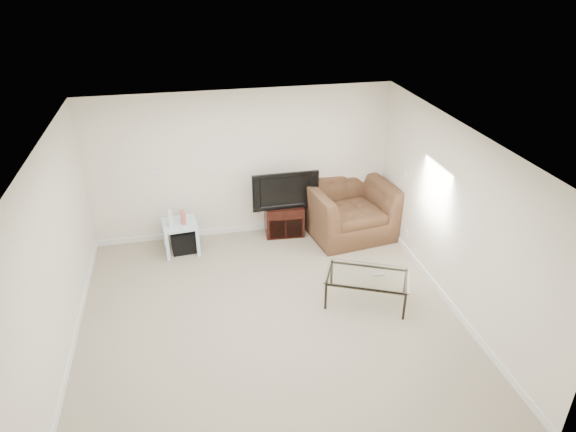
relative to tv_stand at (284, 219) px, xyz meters
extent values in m
plane|color=tan|center=(-0.66, -2.28, -0.27)|extent=(5.00, 5.00, 0.00)
plane|color=white|center=(-0.66, -2.28, 2.23)|extent=(5.00, 5.00, 0.00)
cube|color=silver|center=(-0.66, 0.22, 0.98)|extent=(5.00, 0.02, 2.50)
cube|color=silver|center=(-3.16, -2.28, 0.98)|extent=(0.02, 5.00, 2.50)
cube|color=silver|center=(1.84, -2.28, 0.98)|extent=(0.02, 5.00, 2.50)
cube|color=white|center=(-2.06, 0.21, 0.98)|extent=(0.12, 0.02, 0.12)
cube|color=white|center=(1.83, -0.68, 0.98)|extent=(0.02, 0.09, 0.13)
cube|color=white|center=(1.83, -0.98, 0.03)|extent=(0.02, 0.08, 0.12)
cube|color=black|center=(0.00, -0.04, 0.18)|extent=(0.38, 0.28, 0.05)
imported|color=black|center=(0.00, -0.03, 0.59)|extent=(1.04, 0.22, 0.64)
cube|color=black|center=(-1.73, -0.21, -0.09)|extent=(0.42, 0.42, 0.38)
cube|color=white|center=(-1.89, -0.26, 0.36)|extent=(0.05, 0.17, 0.24)
cube|color=#CC4C4C|center=(-1.70, -0.25, 0.34)|extent=(0.08, 0.16, 0.20)
imported|color=brown|center=(1.09, -0.23, 0.34)|extent=(1.53, 1.11, 1.23)
cube|color=#B2B2B7|center=(0.87, -2.20, 0.18)|extent=(0.18, 0.06, 0.02)
camera|label=1|loc=(-1.57, -7.67, 4.15)|focal=32.00mm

